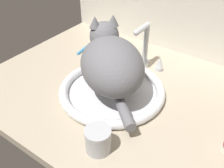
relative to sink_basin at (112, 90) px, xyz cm
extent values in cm
cube|color=#B7A88E|center=(4.95, 3.50, -2.88)|extent=(106.06, 72.76, 3.00)
cube|color=silver|center=(4.95, 41.08, 11.79)|extent=(106.06, 2.40, 32.33)
torus|color=white|center=(0.00, 0.00, 0.16)|extent=(36.32, 36.32, 3.07)
cylinder|color=white|center=(0.00, 0.00, -1.08)|extent=(31.71, 31.71, 0.60)
cylinder|color=silver|center=(0.00, 22.34, -0.39)|extent=(4.00, 4.00, 1.97)
cylinder|color=silver|center=(0.00, 22.34, 8.20)|extent=(2.00, 2.00, 15.21)
sphere|color=silver|center=(0.00, 22.34, 15.81)|extent=(2.20, 2.20, 2.20)
cylinder|color=silver|center=(0.00, 18.38, 15.81)|extent=(2.00, 7.92, 2.00)
sphere|color=silver|center=(0.00, 14.43, 15.81)|extent=(2.10, 2.10, 2.10)
cylinder|color=silver|center=(-6.59, 22.34, -0.58)|extent=(3.20, 3.20, 1.60)
cone|color=silver|center=(-6.59, 22.34, 2.41)|extent=(2.88, 2.88, 4.38)
cylinder|color=silver|center=(6.59, 22.34, -0.58)|extent=(3.20, 3.20, 1.60)
cone|color=silver|center=(6.59, 22.34, 2.41)|extent=(2.88, 2.88, 4.38)
ellipsoid|color=slate|center=(0.00, 0.00, 10.05)|extent=(33.74, 32.99, 16.70)
sphere|color=slate|center=(-8.27, 7.16, 15.07)|extent=(10.19, 10.19, 10.19)
cone|color=slate|center=(-10.27, 4.85, 20.55)|extent=(3.87, 3.87, 3.82)
cone|color=slate|center=(-6.27, 9.47, 20.55)|extent=(3.87, 3.87, 3.82)
ellipsoid|color=silver|center=(-11.16, 9.66, 14.05)|extent=(5.11, 5.24, 3.26)
ellipsoid|color=silver|center=(-7.23, 6.27, 9.21)|extent=(12.97, 13.31, 9.18)
cylinder|color=slate|center=(11.73, -10.17, 3.30)|extent=(11.10, 10.22, 3.20)
cylinder|color=#B2B5BA|center=(10.87, -21.72, 1.71)|extent=(6.96, 6.96, 6.16)
cylinder|color=silver|center=(10.87, -21.72, 5.29)|extent=(7.10, 7.10, 1.00)
cylinder|color=#338CD1|center=(-28.04, 19.38, -0.88)|extent=(2.83, 13.14, 1.00)
cube|color=white|center=(-29.14, 27.17, -0.28)|extent=(1.55, 2.74, 1.20)
camera|label=1|loc=(39.67, -56.08, 54.04)|focal=40.85mm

